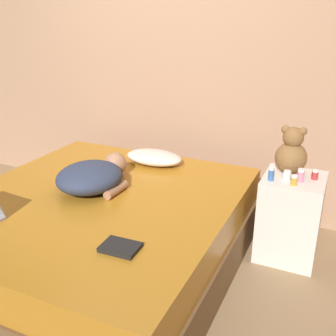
{
  "coord_description": "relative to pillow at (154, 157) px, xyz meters",
  "views": [
    {
      "loc": [
        1.39,
        -1.91,
        1.64
      ],
      "look_at": [
        0.4,
        0.24,
        0.72
      ],
      "focal_mm": 42.0,
      "sensor_mm": 36.0,
      "label": 1
    }
  ],
  "objects": [
    {
      "name": "bottle_amber",
      "position": [
        1.09,
        -0.14,
        0.05
      ],
      "size": [
        0.04,
        0.04,
        0.07
      ],
      "color": "gold",
      "rests_on": "nightstand"
    },
    {
      "name": "bed",
      "position": [
        -0.07,
        -0.7,
        -0.32
      ],
      "size": [
        1.76,
        1.91,
        0.54
      ],
      "color": "brown",
      "rests_on": "ground_plane"
    },
    {
      "name": "teddy_bear",
      "position": [
        1.03,
        0.07,
        0.16
      ],
      "size": [
        0.22,
        0.22,
        0.33
      ],
      "color": "brown",
      "rests_on": "nightstand"
    },
    {
      "name": "wall_back",
      "position": [
        -0.07,
        0.54,
        0.71
      ],
      "size": [
        8.0,
        0.06,
        2.6
      ],
      "color": "tan",
      "rests_on": "ground_plane"
    },
    {
      "name": "book",
      "position": [
        0.4,
        -1.17,
        -0.04
      ],
      "size": [
        0.2,
        0.15,
        0.02
      ],
      "rotation": [
        0.0,
        0.0,
        0.04
      ],
      "color": "black",
      "rests_on": "bed"
    },
    {
      "name": "bottle_pink",
      "position": [
        1.12,
        -0.06,
        0.06
      ],
      "size": [
        0.05,
        0.05,
        0.09
      ],
      "color": "pink",
      "rests_on": "nightstand"
    },
    {
      "name": "bottle_white",
      "position": [
        1.03,
        -0.08,
        0.05
      ],
      "size": [
        0.05,
        0.05,
        0.07
      ],
      "color": "white",
      "rests_on": "nightstand"
    },
    {
      "name": "bottle_red",
      "position": [
        1.2,
        0.02,
        0.05
      ],
      "size": [
        0.04,
        0.04,
        0.07
      ],
      "color": "#B72D2D",
      "rests_on": "nightstand"
    },
    {
      "name": "pillow",
      "position": [
        0.0,
        0.0,
        0.0
      ],
      "size": [
        0.46,
        0.27,
        0.11
      ],
      "color": "beige",
      "rests_on": "bed"
    },
    {
      "name": "bottle_blue",
      "position": [
        0.94,
        -0.13,
        0.07
      ],
      "size": [
        0.04,
        0.04,
        0.09
      ],
      "color": "#3866B2",
      "rests_on": "nightstand"
    },
    {
      "name": "ground_plane",
      "position": [
        -0.07,
        -0.7,
        -0.59
      ],
      "size": [
        12.0,
        12.0,
        0.0
      ],
      "primitive_type": "plane",
      "color": "#937551"
    },
    {
      "name": "person_lying",
      "position": [
        -0.16,
        -0.59,
        0.04
      ],
      "size": [
        0.44,
        0.63,
        0.18
      ],
      "rotation": [
        0.0,
        0.0,
        -0.03
      ],
      "color": "#2D3851",
      "rests_on": "bed"
    },
    {
      "name": "nightstand",
      "position": [
        1.08,
        -0.01,
        -0.29
      ],
      "size": [
        0.41,
        0.43,
        0.61
      ],
      "color": "silver",
      "rests_on": "ground_plane"
    }
  ]
}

